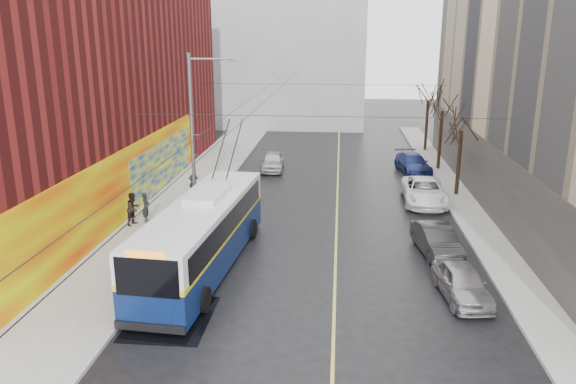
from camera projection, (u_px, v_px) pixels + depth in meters
The scene contains 22 objects.
ground at pixel (294, 309), 21.06m from camera, with size 140.00×140.00×0.00m, color black.
sidewalk_left at pixel (176, 206), 33.24m from camera, with size 4.00×60.00×0.15m, color gray.
sidewalk_right at pixel (470, 215), 31.73m from camera, with size 2.00×60.00×0.15m, color gray.
lane_line at pixel (337, 202), 34.33m from camera, with size 0.12×50.00×0.01m, color #BFB74C.
building_left at pixel (51, 84), 33.96m from camera, with size 12.11×36.00×14.00m.
building_far at pixel (274, 42), 62.20m from camera, with size 20.50×12.10×18.00m.
streetlight_pole at pixel (195, 133), 29.85m from camera, with size 2.65×0.60×9.00m.
catenary_wires at pixel (272, 97), 33.71m from camera, with size 18.00×60.00×0.22m.
tree_near at pixel (463, 118), 34.22m from camera, with size 3.20×3.20×6.40m.
tree_mid at pixel (443, 100), 40.85m from camera, with size 3.20×3.20×6.68m.
tree_far at pixel (429, 92), 47.58m from camera, with size 3.20×3.20×6.57m.
puddle at pixel (171, 318), 20.38m from camera, with size 2.88×3.68×0.01m, color black.
pigeons_flying at pixel (256, 92), 28.96m from camera, with size 2.80×2.57×1.91m.
trolleybus at pixel (203, 234), 24.36m from camera, with size 3.51×12.19×5.71m.
parked_car_a at pixel (462, 282), 21.76m from camera, with size 1.58×3.93×1.34m, color #9A9A9E.
parked_car_b at pixel (437, 240), 26.12m from camera, with size 1.44×4.14×1.36m, color #272729.
parked_car_c at pixel (424, 191), 33.95m from camera, with size 2.47×5.35×1.49m, color white.
parked_car_d at pixel (413, 163), 41.42m from camera, with size 1.92×4.72×1.37m, color navy.
following_car at pixel (273, 161), 42.10m from camera, with size 1.63×4.05×1.38m, color #B8B8BD.
pedestrian_a at pixel (146, 207), 30.16m from camera, with size 0.59×0.39×1.63m, color black.
pedestrian_b at pixel (133, 209), 29.64m from camera, with size 0.86×0.67×1.77m, color black.
pedestrian_c at pixel (194, 188), 33.79m from camera, with size 1.07×0.62×1.66m, color black.
Camera 1 is at (1.52, -18.99, 10.01)m, focal length 35.00 mm.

